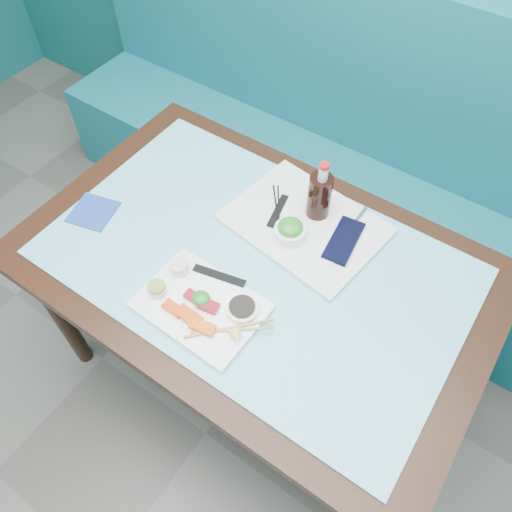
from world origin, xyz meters
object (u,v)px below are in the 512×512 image
Objects in this scene: serving_tray at (305,224)px; cola_bottle_body at (319,200)px; sashimi_plate at (201,306)px; seaweed_bowl at (290,232)px; blue_napkin at (93,212)px; booth_bench at (363,184)px; dining_table at (255,277)px; cola_glass at (319,196)px.

cola_bottle_body is (0.01, 0.05, 0.07)m from serving_tray.
cola_bottle_body is at bearing 79.83° from sashimi_plate.
seaweed_bowl is 0.63m from blue_napkin.
booth_bench reaches higher than cola_bottle_body.
seaweed_bowl is at bearing 79.39° from sashimi_plate.
blue_napkin is (-0.58, -0.26, -0.03)m from seaweed_bowl.
dining_table is at bearing 14.42° from blue_napkin.
blue_napkin is (-0.60, -0.39, -0.09)m from cola_glass.
dining_table is 0.31m from cola_bottle_body.
seaweed_bowl is (-0.01, -0.07, 0.03)m from serving_tray.
cola_glass is at bearing 134.48° from cola_bottle_body.
sashimi_plate is 0.49m from cola_glass.
dining_table is 3.05× the size of serving_tray.
booth_bench is 0.76m from cola_glass.
serving_tray is at bearing 75.14° from dining_table.
cola_glass is 1.15× the size of blue_napkin.
blue_napkin is at bearing 172.35° from sashimi_plate.
dining_table is at bearing -97.00° from serving_tray.
dining_table is at bearing 83.46° from sashimi_plate.
serving_tray is at bearing -85.32° from booth_bench.
serving_tray is at bearing 82.41° from seaweed_bowl.
blue_napkin is at bearing -142.39° from serving_tray.
cola_bottle_body reaches higher than blue_napkin.
cola_glass reaches higher than blue_napkin.
dining_table is 9.27× the size of cola_glass.
seaweed_bowl is 0.61× the size of cola_bottle_body.
booth_bench is at bearing 102.54° from serving_tray.
booth_bench is 31.15× the size of seaweed_bowl.
seaweed_bowl reaches higher than sashimi_plate.
sashimi_plate is at bearing -93.49° from serving_tray.
booth_bench is at bearing 93.40° from seaweed_bowl.
sashimi_plate is at bearing -9.20° from blue_napkin.
cola_glass reaches higher than seaweed_bowl.
cola_bottle_body is at bearing 32.80° from blue_napkin.
dining_table is 8.81× the size of cola_bottle_body.
booth_bench reaches higher than blue_napkin.
cola_bottle_body is (0.07, 0.25, 0.17)m from dining_table.
dining_table is 4.16× the size of sashimi_plate.
serving_tray is 0.10m from cola_glass.
dining_table is at bearing -104.82° from cola_bottle_body.
cola_glass is at bearing 76.12° from dining_table.
sashimi_plate is 0.51m from blue_napkin.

